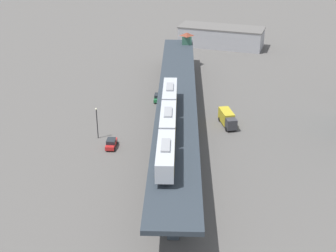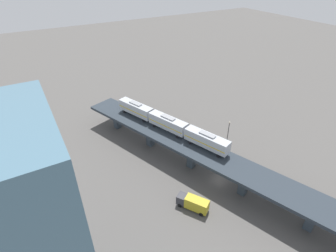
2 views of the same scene
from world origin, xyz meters
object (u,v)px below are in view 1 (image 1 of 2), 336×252
signal_hut (187,38)px  delivery_truck (227,118)px  warehouse_building (221,37)px  street_lamp (97,120)px  street_car_green (158,97)px  street_car_red (111,143)px  subway_train (168,121)px

signal_hut → delivery_truck: (22.48, -35.78, -6.92)m
signal_hut → delivery_truck: bearing=-57.9°
warehouse_building → street_lamp: bearing=-93.9°
signal_hut → street_car_green: signal_hut is taller
signal_hut → street_car_green: bearing=-84.7°
street_car_red → delivery_truck: delivery_truck is taller
subway_train → delivery_truck: 23.29m
signal_hut → subway_train: bearing=-73.7°
subway_train → street_car_red: (-13.44, 2.52, -8.48)m
street_car_red → warehouse_building: bearing=89.5°
delivery_truck → warehouse_building: bearing=107.2°
subway_train → warehouse_building: size_ratio=1.23×
delivery_truck → street_car_green: bearing=159.8°
street_car_red → delivery_truck: size_ratio=0.65×
subway_train → street_car_green: size_ratio=7.58×
subway_train → street_lamp: 19.46m
street_lamp → signal_hut: bearing=88.6°
subway_train → street_car_red: bearing=169.4°
street_car_red → street_car_green: 26.03m
street_car_red → delivery_truck: (19.23, 18.70, 0.82)m
street_car_green → street_lamp: size_ratio=0.68×
street_car_red → delivery_truck: 26.84m
street_lamp → warehouse_building: 76.32m
street_lamp → subway_train: bearing=-16.0°
subway_train → street_car_red: subway_train is taller
signal_hut → street_car_red: 55.13m
street_lamp → street_car_green: bearing=80.5°
street_car_red → signal_hut: bearing=93.4°
street_car_red → subway_train: bearing=-10.6°
warehouse_building → street_car_green: bearing=-91.4°
street_car_green → street_lamp: bearing=-99.5°
street_car_green → delivery_truck: size_ratio=0.65×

